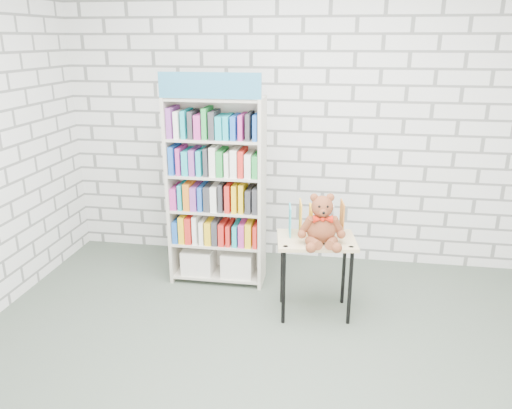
# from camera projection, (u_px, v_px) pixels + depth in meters

# --- Properties ---
(ground) EXTENTS (4.50, 4.50, 0.00)m
(ground) POSITION_uv_depth(u_px,v_px,m) (270.00, 382.00, 3.19)
(ground) COLOR #465145
(ground) RESTS_ON ground
(room_shell) EXTENTS (4.52, 4.02, 2.81)m
(room_shell) POSITION_uv_depth(u_px,v_px,m) (273.00, 99.00, 2.62)
(room_shell) COLOR silver
(room_shell) RESTS_ON ground
(bookshelf) EXTENTS (0.82, 0.32, 1.84)m
(bookshelf) POSITION_uv_depth(u_px,v_px,m) (217.00, 191.00, 4.29)
(bookshelf) COLOR beige
(bookshelf) RESTS_ON ground
(display_table) EXTENTS (0.64, 0.49, 0.64)m
(display_table) POSITION_uv_depth(u_px,v_px,m) (316.00, 249.00, 3.83)
(display_table) COLOR tan
(display_table) RESTS_ON ground
(table_books) EXTENTS (0.43, 0.24, 0.25)m
(table_books) POSITION_uv_depth(u_px,v_px,m) (316.00, 219.00, 3.85)
(table_books) COLOR #2AA7B9
(table_books) RESTS_ON display_table
(teddy_bear) EXTENTS (0.35, 0.33, 0.38)m
(teddy_bear) POSITION_uv_depth(u_px,v_px,m) (322.00, 224.00, 3.66)
(teddy_bear) COLOR brown
(teddy_bear) RESTS_ON display_table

